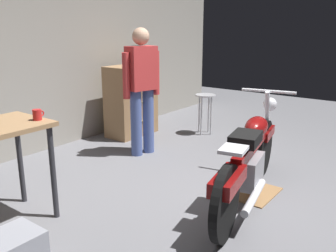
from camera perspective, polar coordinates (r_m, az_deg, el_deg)
The scene contains 8 objects.
ground_plane at distance 3.78m, azimuth 8.16°, elevation -11.42°, with size 12.00×12.00×0.00m, color slate.
back_wall at distance 5.32m, azimuth -19.23°, elevation 12.93°, with size 8.00×0.12×3.10m, color gray.
motorcycle at distance 3.69m, azimuth 12.54°, elevation -4.75°, with size 2.16×0.77×1.00m.
person_standing at distance 4.85m, azimuth -4.09°, elevation 6.16°, with size 0.56×0.30×1.67m.
shop_stool at distance 5.89m, azimuth 5.79°, elevation 3.51°, with size 0.32×0.32×0.64m.
wooden_dresser at distance 5.84m, azimuth -5.71°, elevation 3.92°, with size 0.80×0.47×1.10m.
drip_tray at distance 4.01m, azimuth 13.25°, elevation -10.02°, with size 0.56×0.40×0.01m, color olive.
mug_red_diner at distance 3.37m, azimuth -19.55°, elevation 1.65°, with size 0.11×0.08×0.09m.
Camera 1 is at (-2.99, -1.60, 1.69)m, focal length 39.41 mm.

